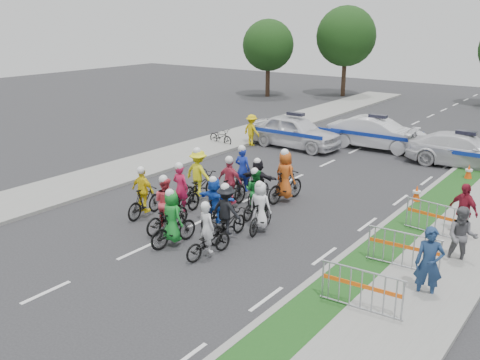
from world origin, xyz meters
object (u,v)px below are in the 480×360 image
Objects in this scene: spectator_0 at (429,264)px; tree_3 at (346,36)px; rider_10 at (199,180)px; barrier_0 at (361,292)px; rider_7 at (260,212)px; spectator_2 at (463,211)px; rider_2 at (166,210)px; police_car_1 at (377,133)px; rider_0 at (208,238)px; police_car_0 at (295,131)px; barrier_1 at (403,252)px; rider_5 at (215,205)px; rider_12 at (243,179)px; spectator_1 at (462,237)px; parked_bike at (221,137)px; rider_1 at (173,223)px; police_car_2 at (464,150)px; rider_6 at (182,198)px; barrier_2 at (436,221)px; rider_13 at (285,181)px; rider_4 at (227,217)px; marshal_hiviz at (252,130)px; cone_1 at (469,173)px; rider_11 at (258,184)px; tree_0 at (268,45)px; cone_0 at (416,195)px; rider_9 at (231,188)px; rider_8 at (256,198)px; rider_3 at (144,197)px.

spectator_0 is 0.25× the size of tree_3.
barrier_0 is (8.18, -3.86, -0.22)m from rider_10.
spectator_2 is (5.25, 3.33, 0.20)m from rider_7.
rider_10 reaches higher than rider_2.
tree_3 is at bearing 28.29° from police_car_1.
rider_0 is 15.06m from police_car_1.
police_car_0 is 14.12m from barrier_1.
rider_5 is at bearing 142.13° from rider_10.
rider_12 is 1.19× the size of spectator_1.
parked_bike is (-13.04, 11.27, -0.13)m from barrier_0.
police_car_2 is (4.59, 14.25, 0.04)m from rider_1.
spectator_1 is (8.34, -1.34, 0.20)m from rider_12.
rider_10 is at bearing -68.43° from rider_2.
rider_12 reaches higher than rider_6.
rider_6 is 1.73m from rider_10.
police_car_0 is 12.21m from barrier_2.
rider_13 is at bearing 178.54° from barrier_2.
rider_7 is at bearing -127.19° from parked_bike.
rider_4 is 12.53m from parked_bike.
barrier_0 is (11.62, -12.10, -0.26)m from marshal_hiviz.
rider_1 is 1.11× the size of parked_bike.
cone_1 is at bearing -92.34° from police_car_0.
barrier_1 is at bearing -169.22° from rider_4.
rider_10 is 2.21m from rider_11.
tree_3 is (-8.65, 30.30, 4.19)m from rider_2.
rider_1 reaches higher than rider_5.
marshal_hiviz reaches higher than barrier_0.
rider_2 is 1.10× the size of spectator_1.
tree_0 is at bearing 47.88° from police_car_1.
rider_13 is 9.40m from parked_bike.
rider_5 is 2.71m from rider_10.
spectator_0 is at bearing -59.68° from spectator_2.
tree_0 is (-13.51, 21.99, 3.53)m from rider_12.
police_car_2 reaches higher than barrier_2.
rider_2 is 0.93× the size of rider_12.
rider_9 is at bearing -139.54° from cone_0.
rider_8 is 1.08× the size of marshal_hiviz.
rider_11 is 1.07× the size of parked_bike.
rider_5 is 6.44m from barrier_0.
cone_0 is (-2.16, 2.23, -0.53)m from spectator_2.
rider_4 is 1.13m from rider_5.
rider_10 is at bearing 19.13° from rider_11.
rider_12 is (1.34, 3.86, -0.05)m from rider_3.
rider_2 is at bearing 15.98° from rider_4.
rider_3 is 1.02× the size of rider_8.
rider_1 is 2.47m from rider_6.
rider_11 is (0.49, 1.01, -0.01)m from rider_9.
rider_0 is 3.92m from rider_3.
rider_11 is at bearing -65.15° from rider_0.
rider_10 is 26.75m from tree_0.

